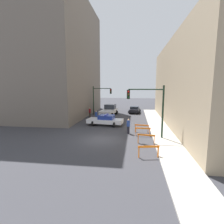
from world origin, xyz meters
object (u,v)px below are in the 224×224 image
white_truck (109,110)px  pedestrian_corner (90,112)px  barrier_mid (146,137)px  pedestrian_crossing (96,116)px  pedestrian_sidewalk (128,126)px  parked_car_near (135,109)px  traffic_light_far (99,96)px  barrier_front (149,149)px  barrier_corner (142,127)px  barrier_back (143,130)px  police_car (105,120)px  traffic_light_near (151,104)px

white_truck → pedestrian_corner: (-2.92, -2.42, -0.04)m
barrier_mid → pedestrian_crossing: bearing=126.4°
pedestrian_crossing → pedestrian_sidewalk: size_ratio=1.00×
pedestrian_corner → pedestrian_sidewalk: 11.46m
white_truck → parked_car_near: white_truck is taller
pedestrian_corner → barrier_mid: pedestrian_corner is taller
traffic_light_far → barrier_front: (7.55, -18.46, -2.78)m
pedestrian_sidewalk → barrier_front: 6.65m
white_truck → barrier_corner: bearing=-56.7°
white_truck → barrier_corner: size_ratio=3.51×
pedestrian_sidewalk → barrier_corner: 1.67m
white_truck → pedestrian_sidewalk: (3.93, -11.62, -0.04)m
parked_car_near → barrier_back: size_ratio=2.76×
pedestrian_sidewalk → parked_car_near: bearing=-120.3°
traffic_light_far → barrier_mid: traffic_light_far is taller
police_car → pedestrian_sidewalk: bearing=-132.8°
traffic_light_far → police_car: (2.57, -8.39, -2.67)m
pedestrian_crossing → traffic_light_far: bearing=-113.3°
traffic_light_near → police_car: (-5.47, 5.15, -2.81)m
pedestrian_corner → pedestrian_crossing: bearing=-132.5°
pedestrian_corner → police_car: bearing=-128.1°
traffic_light_far → barrier_back: (7.34, -12.81, -2.78)m
pedestrian_corner → white_truck: bearing=-31.6°
barrier_corner → police_car: bearing=148.0°
pedestrian_crossing → barrier_front: bearing=88.2°
barrier_front → barrier_mid: bearing=90.1°
barrier_front → barrier_back: (-0.20, 5.65, 0.00)m
traffic_light_near → barrier_back: size_ratio=3.25×
white_truck → barrier_front: 18.90m
white_truck → pedestrian_sidewalk: 12.26m
barrier_mid → barrier_corner: 4.05m
barrier_back → barrier_front: bearing=-87.9°
police_car → white_truck: 7.98m
barrier_corner → white_truck: bearing=116.4°
traffic_light_near → pedestrian_sidewalk: 3.79m
parked_car_near → pedestrian_sidewalk: pedestrian_sidewalk is taller
white_truck → traffic_light_far: bearing=173.6°
barrier_front → barrier_back: size_ratio=0.99×
white_truck → pedestrian_corner: size_ratio=3.37×
white_truck → barrier_mid: (5.68, -14.93, -0.29)m
parked_car_near → pedestrian_corner: pedestrian_corner is taller
police_car → barrier_mid: (4.98, -6.98, -0.11)m
traffic_light_near → traffic_light_far: traffic_light_near is taller
traffic_light_near → barrier_corner: size_ratio=3.26×
pedestrian_corner → pedestrian_sidewalk: bearing=-124.7°
traffic_light_near → pedestrian_crossing: traffic_light_near is taller
pedestrian_corner → barrier_corner: 11.88m
pedestrian_crossing → barrier_back: (6.52, -6.54, -0.24)m
parked_car_near → barrier_corner: bearing=-82.2°
police_car → pedestrian_sidewalk: pedestrian_sidewalk is taller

